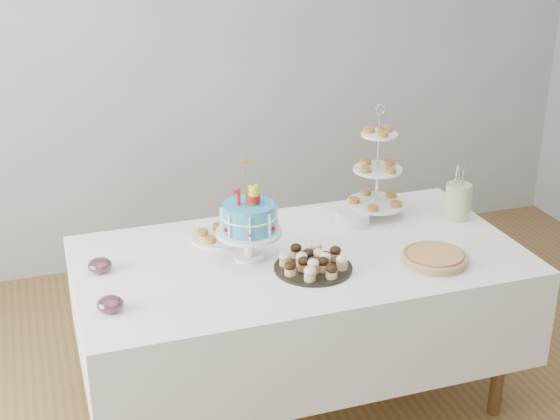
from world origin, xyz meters
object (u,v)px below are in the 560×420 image
object	(u,v)px
pie	(435,257)
jam_bowl_b	(100,266)
cupcake_tray	(313,261)
plate_stack	(352,217)
table	(300,300)
birthday_cake	(249,233)
tiered_stand	(378,170)
utensil_pitcher	(458,200)
pastry_plate	(219,235)
jam_bowl_a	(110,304)

from	to	relation	value
pie	jam_bowl_b	xyz separation A→B (m)	(-1.35, 0.37, 0.00)
cupcake_tray	plate_stack	size ratio (longest dim) A/B	2.00
plate_stack	table	bearing A→B (deg)	-146.58
birthday_cake	tiered_stand	bearing A→B (deg)	34.89
pie	utensil_pitcher	bearing A→B (deg)	49.50
pie	pastry_plate	xyz separation A→B (m)	(-0.80, 0.53, -0.01)
birthday_cake	tiered_stand	xyz separation A→B (m)	(0.71, 0.26, 0.11)
plate_stack	pastry_plate	size ratio (longest dim) A/B	0.63
tiered_stand	utensil_pitcher	world-z (taller)	tiered_stand
plate_stack	jam_bowl_b	size ratio (longest dim) A/B	1.63
birthday_cake	jam_bowl_a	distance (m)	0.68
plate_stack	jam_bowl_a	world-z (taller)	plate_stack
table	plate_stack	world-z (taller)	plate_stack
jam_bowl_b	utensil_pitcher	bearing A→B (deg)	0.67
pastry_plate	jam_bowl_a	world-z (taller)	jam_bowl_a
jam_bowl_b	birthday_cake	bearing A→B (deg)	-7.22
table	jam_bowl_a	bearing A→B (deg)	-164.53
birthday_cake	jam_bowl_a	bearing A→B (deg)	-142.62
utensil_pitcher	plate_stack	bearing A→B (deg)	-173.69
pie	pastry_plate	world-z (taller)	pie
plate_stack	jam_bowl_a	size ratio (longest dim) A/B	1.61
pie	tiered_stand	distance (m)	0.59
pie	birthday_cake	bearing A→B (deg)	158.37
cupcake_tray	pie	world-z (taller)	cupcake_tray
jam_bowl_a	table	bearing A→B (deg)	15.47
tiered_stand	jam_bowl_a	size ratio (longest dim) A/B	5.40
tiered_stand	plate_stack	xyz separation A→B (m)	(-0.15, -0.06, -0.20)
table	tiered_stand	distance (m)	0.73
birthday_cake	tiered_stand	size ratio (longest dim) A/B	0.78
birthday_cake	utensil_pitcher	distance (m)	1.07
table	tiered_stand	xyz separation A→B (m)	(0.49, 0.29, 0.46)
tiered_stand	pie	bearing A→B (deg)	-88.23
jam_bowl_b	tiered_stand	bearing A→B (deg)	7.87
table	utensil_pitcher	size ratio (longest dim) A/B	7.19
table	tiered_stand	size ratio (longest dim) A/B	3.49
table	jam_bowl_b	bearing A→B (deg)	172.82
cupcake_tray	utensil_pitcher	size ratio (longest dim) A/B	1.23
cupcake_tray	plate_stack	bearing A→B (deg)	48.01
birthday_cake	cupcake_tray	distance (m)	0.30
jam_bowl_a	utensil_pitcher	world-z (taller)	utensil_pitcher
birthday_cake	cupcake_tray	bearing A→B (deg)	-24.40
birthday_cake	jam_bowl_b	distance (m)	0.63
birthday_cake	pie	size ratio (longest dim) A/B	1.53
pastry_plate	tiered_stand	bearing A→B (deg)	1.82
birthday_cake	plate_stack	xyz separation A→B (m)	(0.56, 0.20, -0.09)
cupcake_tray	tiered_stand	distance (m)	0.69
tiered_stand	plate_stack	bearing A→B (deg)	-156.92
pie	jam_bowl_b	distance (m)	1.40
utensil_pitcher	pastry_plate	bearing A→B (deg)	-169.22
cupcake_tray	jam_bowl_b	bearing A→B (deg)	162.93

